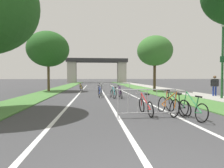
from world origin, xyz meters
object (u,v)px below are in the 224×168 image
at_px(crowd_barrier_second, 115,90).
at_px(bicycle_purple_7, 120,93).
at_px(crowd_barrier_nearest, 147,104).
at_px(bicycle_red_5, 146,106).
at_px(bicycle_teal_3, 113,93).
at_px(bicycle_orange_4, 168,105).
at_px(bicycle_white_1, 100,88).
at_px(tree_right_pine_near, 155,51).
at_px(crowd_barrier_third, 93,86).
at_px(pedestrian_pushing_bike, 215,84).
at_px(bicycle_yellow_0, 81,88).
at_px(bicycle_black_6, 177,105).
at_px(bicycle_blue_2, 100,92).
at_px(bicycle_green_8, 192,109).
at_px(lamppost_with_sign, 223,54).
at_px(tree_left_cypress_far, 48,49).

distance_m(crowd_barrier_second, bicycle_purple_7, 0.55).
distance_m(crowd_barrier_nearest, bicycle_red_5, 0.52).
height_order(bicycle_teal_3, bicycle_purple_7, bicycle_purple_7).
xyz_separation_m(crowd_barrier_nearest, bicycle_orange_4, (0.97, 0.45, -0.13)).
height_order(bicycle_white_1, bicycle_teal_3, bicycle_white_1).
bearing_deg(tree_right_pine_near, crowd_barrier_third, 162.24).
xyz_separation_m(crowd_barrier_nearest, bicycle_purple_7, (-0.11, 6.40, -0.16)).
xyz_separation_m(bicycle_red_5, pedestrian_pushing_bike, (6.99, 6.04, 0.63)).
bearing_deg(bicycle_yellow_0, crowd_barrier_nearest, 107.53).
bearing_deg(crowd_barrier_nearest, bicycle_black_6, 21.62).
xyz_separation_m(crowd_barrier_nearest, bicycle_yellow_0, (-3.26, 13.13, -0.14)).
bearing_deg(bicycle_blue_2, bicycle_purple_7, -21.45).
bearing_deg(bicycle_teal_3, pedestrian_pushing_bike, -8.50).
relative_size(bicycle_red_5, pedestrian_pushing_bike, 0.99).
bearing_deg(bicycle_black_6, bicycle_green_8, -94.67).
relative_size(crowd_barrier_nearest, pedestrian_pushing_bike, 1.39).
bearing_deg(lamppost_with_sign, crowd_barrier_second, 165.05).
distance_m(bicycle_white_1, bicycle_purple_7, 6.94).
bearing_deg(lamppost_with_sign, crowd_barrier_third, 134.69).
height_order(tree_left_cypress_far, crowd_barrier_nearest, tree_left_cypress_far).
bearing_deg(crowd_barrier_nearest, crowd_barrier_third, 98.54).
relative_size(tree_left_cypress_far, pedestrian_pushing_bike, 3.86).
distance_m(bicycle_yellow_0, bicycle_teal_3, 7.22).
height_order(bicycle_white_1, bicycle_red_5, bicycle_white_1).
bearing_deg(bicycle_purple_7, bicycle_orange_4, 98.78).
xyz_separation_m(lamppost_with_sign, crowd_barrier_nearest, (-6.56, -5.00, -2.53)).
height_order(tree_left_cypress_far, crowd_barrier_second, tree_left_cypress_far).
bearing_deg(bicycle_red_5, bicycle_purple_7, 87.62).
relative_size(bicycle_yellow_0, pedestrian_pushing_bike, 1.11).
bearing_deg(crowd_barrier_nearest, crowd_barrier_second, 93.20).
relative_size(tree_left_cypress_far, bicycle_blue_2, 3.74).
bearing_deg(crowd_barrier_third, crowd_barrier_second, -76.26).
height_order(crowd_barrier_nearest, bicycle_yellow_0, crowd_barrier_nearest).
bearing_deg(tree_right_pine_near, tree_left_cypress_far, 172.06).
bearing_deg(bicycle_blue_2, bicycle_orange_4, -59.54).
distance_m(crowd_barrier_third, bicycle_orange_4, 13.60).
xyz_separation_m(crowd_barrier_second, bicycle_teal_3, (-0.19, -0.43, -0.17)).
bearing_deg(bicycle_yellow_0, pedestrian_pushing_bike, 151.01).
bearing_deg(tree_right_pine_near, pedestrian_pushing_bike, -60.78).
relative_size(crowd_barrier_third, bicycle_red_5, 1.41).
bearing_deg(crowd_barrier_second, tree_right_pine_near, 46.85).
relative_size(crowd_barrier_nearest, bicycle_white_1, 1.32).
bearing_deg(pedestrian_pushing_bike, bicycle_green_8, 65.49).
xyz_separation_m(crowd_barrier_nearest, bicycle_blue_2, (-1.47, 7.25, -0.16)).
bearing_deg(tree_right_pine_near, crowd_barrier_second, -133.15).
bearing_deg(crowd_barrier_third, lamppost_with_sign, -45.31).
bearing_deg(bicycle_green_8, bicycle_teal_3, 99.48).
bearing_deg(bicycle_red_5, bicycle_black_6, -1.57).
distance_m(tree_left_cypress_far, tree_right_pine_near, 10.88).
bearing_deg(bicycle_red_5, bicycle_green_8, -36.37).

